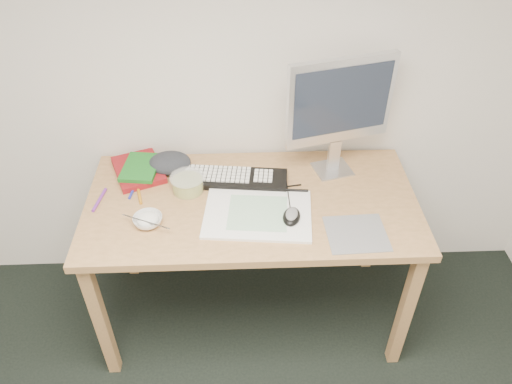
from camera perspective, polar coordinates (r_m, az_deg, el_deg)
desk at (r=2.16m, az=-0.47°, el=-2.63°), size 1.40×0.70×0.75m
mousepad at (r=1.99m, az=11.41°, el=-4.68°), size 0.24×0.22×0.00m
sketchpad at (r=2.03m, az=0.20°, el=-2.52°), size 0.46×0.35×0.01m
keyboard at (r=2.20m, az=-2.50°, el=1.52°), size 0.48×0.20×0.03m
monitor at (r=2.11m, az=9.59°, el=9.86°), size 0.46×0.18×0.54m
mouse at (r=2.00m, az=4.10°, el=-2.55°), size 0.09×0.13×0.04m
rice_bowl at (r=2.03m, az=-12.25°, el=-3.20°), size 0.15×0.15×0.04m
chopsticks at (r=2.00m, az=-12.47°, el=-3.33°), size 0.19×0.10×0.02m
fruit_tub at (r=2.16m, az=-7.82°, el=0.96°), size 0.17×0.17×0.07m
book_red at (r=2.31m, az=-13.28°, el=2.48°), size 0.28×0.32×0.03m
book_green at (r=2.29m, az=-13.03°, el=2.75°), size 0.17×0.22×0.02m
cloth_lump at (r=2.29m, az=-9.83°, el=3.29°), size 0.17×0.15×0.07m
pencil_pink at (r=2.15m, az=-1.58°, el=0.13°), size 0.19×0.02×0.01m
pencil_tan at (r=2.11m, az=-0.41°, el=-0.71°), size 0.10×0.14×0.01m
pencil_black at (r=2.17m, az=2.92°, el=0.55°), size 0.18×0.04×0.01m
marker_blue at (r=2.22m, az=-13.83°, el=0.30°), size 0.03×0.12×0.01m
marker_orange at (r=2.19m, az=-13.23°, el=-0.18°), size 0.05×0.13×0.01m
marker_purple at (r=2.20m, az=-17.46°, el=-0.85°), size 0.04×0.15×0.01m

